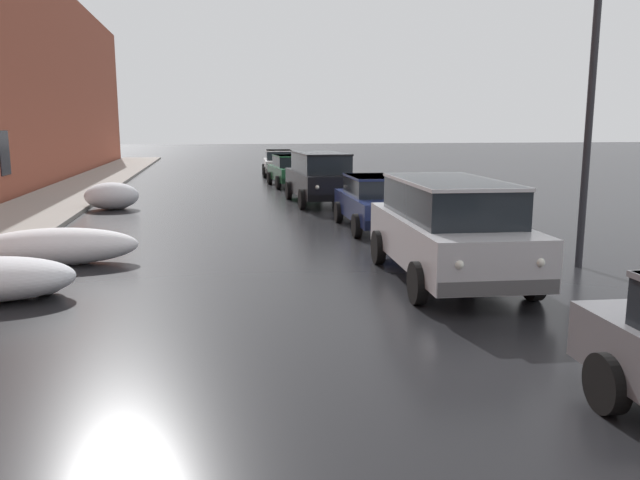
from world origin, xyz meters
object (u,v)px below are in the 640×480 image
(suv_black_parked_far_down_block, at_px, (320,176))
(street_lamp_post, at_px, (591,97))
(sedan_green_queued_behind_truck, at_px, (293,170))
(sedan_darkblue_parked_kerbside_mid, at_px, (377,201))
(sedan_white_at_far_intersection, at_px, (279,162))
(suv_silver_parked_kerbside_close, at_px, (448,226))

(suv_black_parked_far_down_block, height_order, street_lamp_post, street_lamp_post)
(suv_black_parked_far_down_block, height_order, sedan_green_queued_behind_truck, suv_black_parked_far_down_block)
(sedan_darkblue_parked_kerbside_mid, relative_size, sedan_white_at_far_intersection, 0.98)
(sedan_green_queued_behind_truck, xyz_separation_m, sedan_white_at_far_intersection, (0.04, 6.21, -0.00))
(suv_black_parked_far_down_block, relative_size, sedan_green_queued_behind_truck, 1.19)
(suv_silver_parked_kerbside_close, bearing_deg, suv_black_parked_far_down_block, 91.41)
(sedan_darkblue_parked_kerbside_mid, height_order, street_lamp_post, street_lamp_post)
(suv_silver_parked_kerbside_close, xyz_separation_m, sedan_green_queued_behind_truck, (-0.40, 18.30, -0.24))
(sedan_darkblue_parked_kerbside_mid, height_order, sedan_green_queued_behind_truck, same)
(sedan_green_queued_behind_truck, bearing_deg, sedan_white_at_far_intersection, 89.62)
(sedan_white_at_far_intersection, bearing_deg, suv_black_parked_far_down_block, -89.69)
(sedan_darkblue_parked_kerbside_mid, xyz_separation_m, street_lamp_post, (2.73, -5.31, 2.54))
(sedan_white_at_far_intersection, height_order, street_lamp_post, street_lamp_post)
(sedan_white_at_far_intersection, bearing_deg, sedan_darkblue_parked_kerbside_mid, -88.12)
(sedan_green_queued_behind_truck, bearing_deg, suv_black_parked_far_down_block, -89.04)
(suv_silver_parked_kerbside_close, height_order, sedan_white_at_far_intersection, suv_silver_parked_kerbside_close)
(suv_silver_parked_kerbside_close, relative_size, sedan_darkblue_parked_kerbside_mid, 1.16)
(suv_black_parked_far_down_block, distance_m, sedan_white_at_far_intersection, 12.87)
(suv_silver_parked_kerbside_close, distance_m, sedan_darkblue_parked_kerbside_mid, 5.87)
(suv_silver_parked_kerbside_close, relative_size, sedan_white_at_far_intersection, 1.14)
(suv_silver_parked_kerbside_close, height_order, sedan_green_queued_behind_truck, suv_silver_parked_kerbside_close)
(street_lamp_post, bearing_deg, sedan_green_queued_behind_truck, 100.78)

